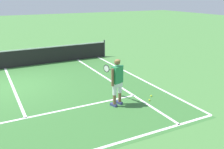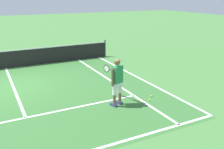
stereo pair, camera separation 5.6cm
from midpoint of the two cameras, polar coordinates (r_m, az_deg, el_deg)
The scene contains 10 objects.
ground_plane at distance 11.80m, azimuth -21.31°, elevation -2.46°, with size 80.00×80.00×0.00m, color #477F3D.
court_inner_surface at distance 10.47m, azimuth -20.39°, elevation -4.89°, with size 10.98×9.44×0.00m, color #387033.
line_service at distance 8.75m, azimuth -18.73°, elevation -9.22°, with size 8.23×0.10×0.01m, color white.
line_centre_service at distance 11.70m, azimuth -21.25°, elevation -2.61°, with size 0.10×6.40×0.01m, color white.
line_singles_right at distance 11.57m, azimuth 0.13°, elevation -1.57°, with size 0.10×9.04×0.01m, color white.
line_doubles_right at distance 12.23m, azimuth 5.87°, elevation -0.59°, with size 0.10×9.04×0.01m, color white.
tennis_net at distance 14.63m, azimuth -22.96°, elevation 3.16°, with size 11.96×0.08×1.07m.
tennis_player at distance 8.83m, azimuth 1.27°, elevation -1.03°, with size 0.58×1.22×1.71m.
tennis_ball_near_feet at distance 10.01m, azimuth 9.02°, elevation -4.80°, with size 0.07×0.07×0.07m, color #CCE02D.
tennis_ball_by_baseline at distance 9.62m, azimuth 8.61°, elevation -5.73°, with size 0.07×0.07×0.07m, color #CCE02D.
Camera 2 is at (-0.87, -11.14, 3.84)m, focal length 40.51 mm.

